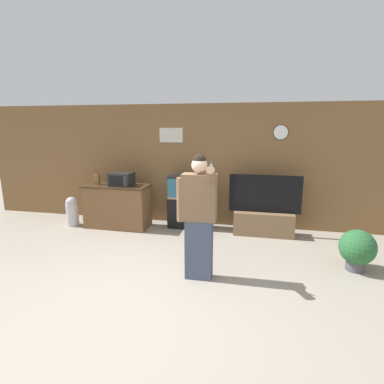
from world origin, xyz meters
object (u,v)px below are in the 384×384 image
at_px(tv_on_stand, 264,217).
at_px(person_standing, 198,216).
at_px(microwave, 122,179).
at_px(aquarium_on_stand, 189,202).
at_px(counter_island, 118,206).
at_px(knife_block, 97,179).
at_px(trash_bin, 72,211).
at_px(potted_plant, 357,248).

height_order(tv_on_stand, person_standing, person_standing).
height_order(microwave, aquarium_on_stand, microwave).
relative_size(counter_island, tv_on_stand, 0.98).
distance_m(knife_block, trash_bin, 0.93).
relative_size(tv_on_stand, person_standing, 0.79).
height_order(microwave, tv_on_stand, tv_on_stand).
distance_m(knife_block, person_standing, 3.13).
xyz_separation_m(potted_plant, trash_bin, (-5.42, 1.01, -0.02)).
relative_size(microwave, knife_block, 1.38).
bearing_deg(person_standing, aquarium_on_stand, 105.75).
bearing_deg(counter_island, aquarium_on_stand, 10.04).
height_order(microwave, potted_plant, microwave).
distance_m(person_standing, potted_plant, 2.47).
relative_size(knife_block, tv_on_stand, 0.23).
height_order(person_standing, trash_bin, person_standing).
relative_size(knife_block, trash_bin, 0.51).
distance_m(microwave, trash_bin, 1.36).
height_order(counter_island, trash_bin, counter_island).
bearing_deg(tv_on_stand, potted_plant, -43.74).
xyz_separation_m(knife_block, potted_plant, (4.83, -1.11, -0.70)).
bearing_deg(microwave, potted_plant, -14.66).
relative_size(microwave, person_standing, 0.25).
bearing_deg(aquarium_on_stand, trash_bin, -171.11).
distance_m(counter_island, person_standing, 2.84).
bearing_deg(counter_island, knife_block, -176.12).
bearing_deg(person_standing, potted_plant, 17.15).
bearing_deg(knife_block, aquarium_on_stand, 8.70).
height_order(aquarium_on_stand, tv_on_stand, tv_on_stand).
bearing_deg(person_standing, counter_island, 138.88).
xyz_separation_m(counter_island, tv_on_stand, (3.07, 0.14, -0.10)).
distance_m(aquarium_on_stand, potted_plant, 3.22).
height_order(knife_block, person_standing, person_standing).
xyz_separation_m(counter_island, microwave, (0.14, -0.02, 0.59)).
bearing_deg(trash_bin, microwave, 5.29).
distance_m(counter_island, microwave, 0.61).
height_order(person_standing, potted_plant, person_standing).
xyz_separation_m(knife_block, aquarium_on_stand, (1.95, 0.30, -0.49)).
relative_size(counter_island, trash_bin, 2.15).
xyz_separation_m(aquarium_on_stand, person_standing, (0.60, -2.11, 0.37)).
xyz_separation_m(tv_on_stand, person_standing, (-0.95, -1.99, 0.57)).
xyz_separation_m(counter_island, knife_block, (-0.43, -0.03, 0.58)).
relative_size(tv_on_stand, trash_bin, 2.20).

